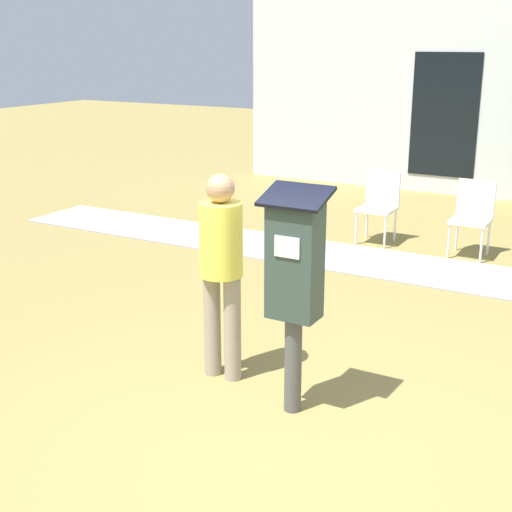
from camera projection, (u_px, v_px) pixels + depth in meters
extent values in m
plane|color=olive|center=(299.00, 453.00, 4.49)|extent=(40.00, 40.00, 0.00)
cube|color=#A3A099|center=(459.00, 275.00, 7.82)|extent=(12.00, 1.10, 0.02)
cube|color=black|center=(444.00, 115.00, 11.64)|extent=(1.10, 0.02, 2.00)
cylinder|color=#4C4C4C|center=(293.00, 364.00, 4.91)|extent=(0.12, 0.12, 0.70)
cube|color=#2D3D38|center=(295.00, 260.00, 4.69)|extent=(0.34, 0.22, 0.80)
cube|color=silver|center=(287.00, 247.00, 4.56)|extent=(0.18, 0.01, 0.14)
cube|color=black|center=(296.00, 196.00, 4.56)|extent=(0.44, 0.31, 0.12)
cylinder|color=gray|center=(212.00, 324.00, 5.44)|extent=(0.13, 0.13, 0.82)
cylinder|color=gray|center=(232.00, 329.00, 5.35)|extent=(0.13, 0.13, 0.82)
cylinder|color=#EADB4C|center=(221.00, 240.00, 5.20)|extent=(0.32, 0.32, 0.55)
sphere|color=tan|center=(220.00, 188.00, 5.09)|extent=(0.21, 0.21, 0.21)
cylinder|color=white|center=(356.00, 228.00, 8.98)|extent=(0.03, 0.03, 0.42)
cylinder|color=white|center=(385.00, 232.00, 8.80)|extent=(0.03, 0.03, 0.42)
cylinder|color=white|center=(367.00, 222.00, 9.30)|extent=(0.03, 0.03, 0.42)
cylinder|color=white|center=(395.00, 225.00, 9.12)|extent=(0.03, 0.03, 0.42)
cube|color=white|center=(377.00, 209.00, 8.98)|extent=(0.44, 0.44, 0.04)
cube|color=white|center=(383.00, 188.00, 9.08)|extent=(0.44, 0.04, 0.44)
cylinder|color=white|center=(449.00, 241.00, 8.40)|extent=(0.03, 0.03, 0.42)
cylinder|color=white|center=(481.00, 246.00, 8.22)|extent=(0.03, 0.03, 0.42)
cylinder|color=white|center=(457.00, 234.00, 8.72)|extent=(0.03, 0.03, 0.42)
cylinder|color=white|center=(488.00, 238.00, 8.54)|extent=(0.03, 0.03, 0.42)
cube|color=white|center=(470.00, 221.00, 8.40)|extent=(0.44, 0.44, 0.04)
cube|color=white|center=(476.00, 198.00, 8.50)|extent=(0.44, 0.04, 0.44)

